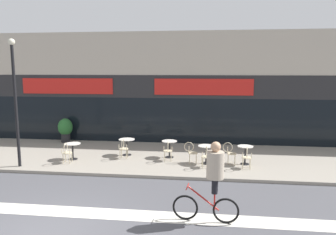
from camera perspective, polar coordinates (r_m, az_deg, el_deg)
name	(u,v)px	position (r m, az deg, el deg)	size (l,w,h in m)	color
sidewalk_slab	(121,156)	(15.35, -8.16, -6.67)	(40.00, 5.50, 0.12)	gray
storefront_facade	(141,87)	(19.44, -4.70, 5.28)	(40.00, 4.06, 5.97)	#B2A899
bike_lane_stripe	(67,211)	(10.16, -17.11, -15.37)	(36.00, 0.70, 0.01)	silver
bistro_table_0	(73,148)	(14.92, -16.28, -5.11)	(0.70, 0.70, 0.71)	black
bistro_table_1	(127,144)	(15.12, -7.19, -4.54)	(0.73, 0.73, 0.75)	black
bistro_table_2	(169,146)	(14.63, 0.24, -4.93)	(0.68, 0.68, 0.75)	black
bistro_table_3	(206,151)	(13.79, 6.66, -5.79)	(0.68, 0.68, 0.76)	black
bistro_table_4	(245,151)	(13.96, 13.30, -5.78)	(0.64, 0.64, 0.77)	black
cafe_chair_0_near	(67,151)	(14.36, -17.25, -5.65)	(0.43, 0.59, 0.90)	beige
cafe_chair_1_near	(123,147)	(14.54, -7.79, -5.17)	(0.41, 0.58, 0.90)	beige
cafe_chair_2_near	(168,149)	(14.03, -0.02, -5.59)	(0.45, 0.60, 0.90)	beige
cafe_chair_3_near	(206,155)	(13.19, 6.68, -6.56)	(0.45, 0.60, 0.90)	beige
cafe_chair_3_side	(191,151)	(13.81, 4.05, -5.84)	(0.58, 0.42, 0.90)	beige
cafe_chair_4_near	(247,156)	(13.36, 13.56, -6.55)	(0.43, 0.59, 0.90)	beige
cafe_chair_4_side	(230,152)	(13.91, 10.72, -5.86)	(0.59, 0.42, 0.90)	beige
planter_pot	(65,129)	(18.49, -17.44, -1.89)	(0.77, 0.77, 1.29)	#232326
lamp_post	(15,94)	(14.27, -25.10, 3.72)	(0.26, 0.26, 5.08)	black
cyclist_0	(213,176)	(8.75, 7.83, -10.00)	(1.78, 0.54, 2.20)	black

